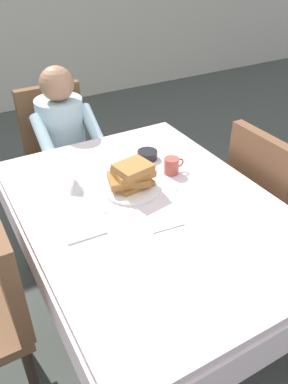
{
  "coord_description": "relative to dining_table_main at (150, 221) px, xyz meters",
  "views": [
    {
      "loc": [
        -0.73,
        -1.22,
        1.79
      ],
      "look_at": [
        -0.01,
        0.05,
        0.79
      ],
      "focal_mm": 36.15,
      "sensor_mm": 36.0,
      "label": 1
    }
  ],
  "objects": [
    {
      "name": "ground_plane",
      "position": [
        0.0,
        0.0,
        -0.65
      ],
      "size": [
        14.0,
        14.0,
        0.0
      ],
      "primitive_type": "plane",
      "color": "#474C47"
    },
    {
      "name": "dining_table_main",
      "position": [
        0.0,
        0.0,
        0.0
      ],
      "size": [
        1.12,
        1.52,
        0.74
      ],
      "color": "silver",
      "rests_on": "ground"
    },
    {
      "name": "chair_diner",
      "position": [
        -0.06,
        1.17,
        -0.12
      ],
      "size": [
        0.44,
        0.45,
        0.93
      ],
      "rotation": [
        0.0,
        0.0,
        3.14
      ],
      "color": "brown",
      "rests_on": "ground"
    },
    {
      "name": "diner_person",
      "position": [
        -0.06,
        1.01,
        0.02
      ],
      "size": [
        0.4,
        0.43,
        1.12
      ],
      "rotation": [
        0.0,
        0.0,
        3.14
      ],
      "color": "silver",
      "rests_on": "ground"
    },
    {
      "name": "chair_right_side",
      "position": [
        0.77,
        0.0,
        -0.12
      ],
      "size": [
        0.45,
        0.44,
        0.93
      ],
      "rotation": [
        0.0,
        0.0,
        -1.57
      ],
      "color": "brown",
      "rests_on": "ground"
    },
    {
      "name": "plate_breakfast",
      "position": [
        -0.01,
        0.16,
        0.1
      ],
      "size": [
        0.28,
        0.28,
        0.02
      ],
      "primitive_type": "cylinder",
      "color": "white",
      "rests_on": "dining_table_main"
    },
    {
      "name": "breakfast_stack",
      "position": [
        -0.01,
        0.16,
        0.17
      ],
      "size": [
        0.22,
        0.19,
        0.13
      ],
      "color": "#A36B33",
      "rests_on": "plate_breakfast"
    },
    {
      "name": "cup_coffee",
      "position": [
        0.24,
        0.2,
        0.13
      ],
      "size": [
        0.11,
        0.08,
        0.08
      ],
      "color": "#B24C42",
      "rests_on": "dining_table_main"
    },
    {
      "name": "bowl_butter",
      "position": [
        0.21,
        0.39,
        0.11
      ],
      "size": [
        0.11,
        0.11,
        0.04
      ],
      "primitive_type": "cylinder",
      "color": "black",
      "rests_on": "dining_table_main"
    },
    {
      "name": "syrup_pitcher",
      "position": [
        -0.25,
        0.28,
        0.13
      ],
      "size": [
        0.08,
        0.08,
        0.07
      ],
      "color": "silver",
      "rests_on": "dining_table_main"
    },
    {
      "name": "fork_left_of_plate",
      "position": [
        -0.2,
        0.14,
        0.09
      ],
      "size": [
        0.02,
        0.18,
        0.0
      ],
      "primitive_type": "cube",
      "rotation": [
        0.0,
        0.0,
        1.6
      ],
      "color": "silver",
      "rests_on": "dining_table_main"
    },
    {
      "name": "knife_right_of_plate",
      "position": [
        0.18,
        0.14,
        0.09
      ],
      "size": [
        0.02,
        0.2,
        0.0
      ],
      "primitive_type": "cube",
      "rotation": [
        0.0,
        0.0,
        1.55
      ],
      "color": "silver",
      "rests_on": "dining_table_main"
    },
    {
      "name": "spoon_near_edge",
      "position": [
        -0.02,
        -0.18,
        0.09
      ],
      "size": [
        0.15,
        0.03,
        0.0
      ],
      "primitive_type": "cube",
      "rotation": [
        0.0,
        0.0,
        -0.11
      ],
      "color": "silver",
      "rests_on": "dining_table_main"
    },
    {
      "name": "napkin_folded",
      "position": [
        -0.34,
        -0.01,
        0.09
      ],
      "size": [
        0.18,
        0.13,
        0.01
      ],
      "primitive_type": "cube",
      "rotation": [
        0.0,
        0.0,
        -0.04
      ],
      "color": "white",
      "rests_on": "dining_table_main"
    }
  ]
}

